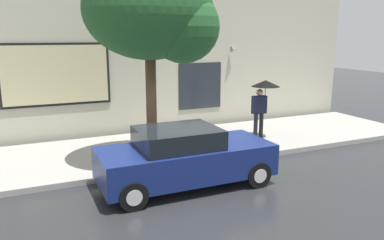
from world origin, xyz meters
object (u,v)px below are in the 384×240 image
Objects in this scene: fire_hydrant at (215,140)px; pedestrian_with_umbrella at (263,93)px; street_tree at (156,14)px; parked_car at (184,158)px.

pedestrian_with_umbrella reaches higher than fire_hydrant.
fire_hydrant is 0.14× the size of street_tree.
parked_car is 3.90m from street_tree.
parked_car is 2.11× the size of pedestrian_with_umbrella.
pedestrian_with_umbrella is at bearing 19.97° from fire_hydrant.
street_tree is at bearing -180.00° from fire_hydrant.
pedestrian_with_umbrella reaches higher than parked_car.
parked_car is 2.55m from fire_hydrant.
fire_hydrant is at bearing -160.03° from pedestrian_with_umbrella.
street_tree is (-4.07, -0.82, 2.47)m from pedestrian_with_umbrella.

